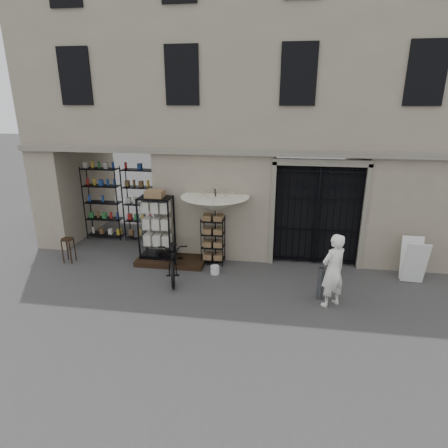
% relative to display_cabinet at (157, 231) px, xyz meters
% --- Properties ---
extents(ground, '(80.00, 80.00, 0.00)m').
position_rel_display_cabinet_xyz_m(ground, '(2.82, -1.64, -0.97)').
color(ground, black).
rests_on(ground, ground).
extents(main_building, '(14.00, 4.00, 9.00)m').
position_rel_display_cabinet_xyz_m(main_building, '(2.82, 2.36, 3.53)').
color(main_building, gray).
rests_on(main_building, ground).
extents(shop_recess, '(3.00, 1.70, 3.00)m').
position_rel_display_cabinet_xyz_m(shop_recess, '(-1.68, 1.16, 0.53)').
color(shop_recess, black).
rests_on(shop_recess, ground).
extents(shop_shelving, '(2.70, 0.50, 2.50)m').
position_rel_display_cabinet_xyz_m(shop_shelving, '(-1.73, 1.66, 0.28)').
color(shop_shelving, black).
rests_on(shop_shelving, ground).
extents(iron_gate, '(2.50, 0.21, 3.00)m').
position_rel_display_cabinet_xyz_m(iron_gate, '(4.57, 0.64, 0.53)').
color(iron_gate, black).
rests_on(iron_gate, ground).
extents(step_platform, '(2.00, 0.90, 0.15)m').
position_rel_display_cabinet_xyz_m(step_platform, '(0.42, -0.09, -0.89)').
color(step_platform, black).
rests_on(step_platform, ground).
extents(display_cabinet, '(0.95, 0.63, 1.97)m').
position_rel_display_cabinet_xyz_m(display_cabinet, '(0.00, 0.00, 0.00)').
color(display_cabinet, black).
rests_on(display_cabinet, step_platform).
extents(wire_rack, '(0.64, 0.48, 1.42)m').
position_rel_display_cabinet_xyz_m(wire_rack, '(1.65, 0.10, -0.27)').
color(wire_rack, black).
rests_on(wire_rack, ground).
extents(market_umbrella, '(2.21, 2.23, 2.72)m').
position_rel_display_cabinet_xyz_m(market_umbrella, '(1.73, 0.05, 0.99)').
color(market_umbrella, black).
rests_on(market_umbrella, ground).
extents(white_bucket, '(0.28, 0.28, 0.23)m').
position_rel_display_cabinet_xyz_m(white_bucket, '(1.82, -0.59, -0.85)').
color(white_bucket, silver).
rests_on(white_bucket, ground).
extents(bicycle, '(1.00, 1.27, 2.13)m').
position_rel_display_cabinet_xyz_m(bicycle, '(0.76, -0.89, -0.97)').
color(bicycle, black).
rests_on(bicycle, ground).
extents(wooden_stool, '(0.38, 0.38, 0.74)m').
position_rel_display_cabinet_xyz_m(wooden_stool, '(-2.59, -0.45, -0.58)').
color(wooden_stool, black).
rests_on(wooden_stool, ground).
extents(steel_bollard, '(0.17, 0.17, 0.82)m').
position_rel_display_cabinet_xyz_m(steel_bollard, '(4.57, -1.56, -0.56)').
color(steel_bollard, slate).
rests_on(steel_bollard, ground).
extents(shopkeeper, '(1.57, 1.82, 0.43)m').
position_rel_display_cabinet_xyz_m(shopkeeper, '(4.79, -1.82, -0.97)').
color(shopkeeper, white).
rests_on(shopkeeper, ground).
extents(easel_sign, '(0.57, 0.65, 1.16)m').
position_rel_display_cabinet_xyz_m(easel_sign, '(7.05, -0.26, -0.37)').
color(easel_sign, silver).
rests_on(easel_sign, ground).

